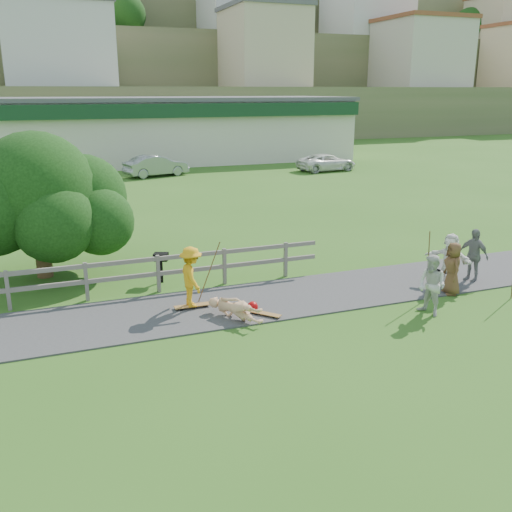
% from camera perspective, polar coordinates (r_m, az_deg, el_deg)
% --- Properties ---
extents(ground, '(260.00, 260.00, 0.00)m').
position_cam_1_polar(ground, '(14.37, 0.94, -6.79)').
color(ground, '#30601B').
rests_on(ground, ground).
extents(path, '(34.00, 3.00, 0.04)m').
position_cam_1_polar(path, '(15.66, -1.11, -4.72)').
color(path, '#343436').
rests_on(path, ground).
extents(fence, '(15.05, 0.10, 1.10)m').
position_cam_1_polar(fence, '(16.32, -18.81, -2.13)').
color(fence, '#66615A').
rests_on(fence, ground).
extents(strip_mall, '(32.50, 10.75, 5.10)m').
position_cam_1_polar(strip_mall, '(48.14, -10.44, 12.35)').
color(strip_mall, beige).
rests_on(strip_mall, ground).
extents(hillside, '(220.00, 67.00, 47.50)m').
position_cam_1_polar(hillside, '(104.06, -19.38, 20.23)').
color(hillside, '#515E37').
rests_on(hillside, ground).
extents(skater_rider, '(0.65, 1.07, 1.62)m').
position_cam_1_polar(skater_rider, '(15.10, -6.48, -2.44)').
color(skater_rider, orange).
rests_on(skater_rider, ground).
extents(skater_fallen, '(1.63, 1.14, 0.60)m').
position_cam_1_polar(skater_fallen, '(14.50, -2.08, -5.30)').
color(skater_fallen, tan).
rests_on(skater_fallen, ground).
extents(spectator_a, '(0.78, 0.91, 1.60)m').
position_cam_1_polar(spectator_a, '(15.33, 17.17, -2.84)').
color(spectator_a, beige).
rests_on(spectator_a, ground).
extents(spectator_b, '(0.68, 1.04, 1.64)m').
position_cam_1_polar(spectator_b, '(18.47, 20.90, 0.08)').
color(spectator_b, gray).
rests_on(spectator_b, ground).
extents(spectator_c, '(0.67, 0.85, 1.52)m').
position_cam_1_polar(spectator_c, '(17.09, 19.06, -1.19)').
color(spectator_c, brown).
rests_on(spectator_c, ground).
extents(spectator_d, '(1.03, 1.54, 1.59)m').
position_cam_1_polar(spectator_d, '(17.83, 18.80, -0.36)').
color(spectator_d, white).
rests_on(spectator_d, ground).
extents(car_silver, '(4.57, 2.60, 1.43)m').
position_cam_1_polar(car_silver, '(39.64, -9.96, 8.88)').
color(car_silver, gray).
rests_on(car_silver, ground).
extents(car_white, '(4.55, 2.46, 1.21)m').
position_cam_1_polar(car_white, '(42.09, 7.08, 9.27)').
color(car_white, white).
rests_on(car_white, ground).
extents(tree, '(5.73, 5.73, 3.92)m').
position_cam_1_polar(tree, '(18.61, -20.88, 3.83)').
color(tree, black).
rests_on(tree, ground).
extents(bbq, '(0.52, 0.47, 0.92)m').
position_cam_1_polar(bbq, '(17.46, -9.44, -1.18)').
color(bbq, black).
rests_on(bbq, ground).
extents(longboard_rider, '(0.96, 0.24, 0.11)m').
position_cam_1_polar(longboard_rider, '(15.36, -6.39, -5.12)').
color(longboard_rider, '#9B6632').
rests_on(longboard_rider, ground).
extents(longboard_fallen, '(0.68, 0.75, 0.09)m').
position_cam_1_polar(longboard_fallen, '(14.77, 1.01, -5.95)').
color(longboard_fallen, '#9B6632').
rests_on(longboard_fallen, ground).
extents(helmet, '(0.29, 0.29, 0.29)m').
position_cam_1_polar(helmet, '(15.05, -0.34, -5.09)').
color(helmet, '#A30709').
rests_on(helmet, ground).
extents(pole_rider, '(0.03, 0.03, 1.80)m').
position_cam_1_polar(pole_rider, '(15.59, -4.73, -1.44)').
color(pole_rider, brown).
rests_on(pole_rider, ground).
extents(pole_spec_left, '(0.03, 0.03, 1.98)m').
position_cam_1_polar(pole_spec_left, '(16.32, 16.83, -0.97)').
color(pole_spec_left, brown).
rests_on(pole_spec_left, ground).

